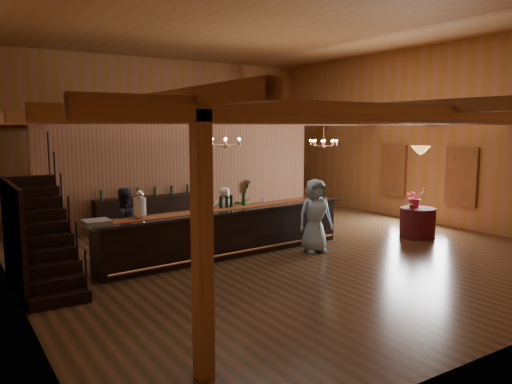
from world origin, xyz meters
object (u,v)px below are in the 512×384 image
pendant_lamp (421,150)px  chandelier_right (323,142)px  tasting_bar (228,232)px  raffle_drum (310,193)px  guest (315,216)px  round_table (417,223)px  floor_plant (243,198)px  backbar_shelf (156,213)px  bartender (224,217)px  chandelier_left (226,141)px  staff_second (124,225)px  beverage_dispenser (140,205)px

pendant_lamp → chandelier_right: bearing=118.7°
tasting_bar → pendant_lamp: (5.28, -1.14, 1.84)m
raffle_drum → guest: (-0.63, -0.99, -0.40)m
round_table → floor_plant: 5.76m
pendant_lamp → floor_plant: 6.02m
round_table → pendant_lamp: (0.00, 0.00, 1.99)m
backbar_shelf → bartender: 3.04m
floor_plant → chandelier_left: bearing=-126.7°
floor_plant → staff_second: bearing=-147.4°
tasting_bar → floor_plant: (2.91, 4.11, 0.08)m
beverage_dispenser → staff_second: beverage_dispenser is taller
backbar_shelf → floor_plant: floor_plant is taller
backbar_shelf → chandelier_left: (0.56, -3.25, 2.16)m
pendant_lamp → floor_plant: (-2.37, 5.25, -1.76)m
chandelier_left → staff_second: chandelier_left is taller
chandelier_left → backbar_shelf: bearing=99.7°
guest → floor_plant: size_ratio=1.39×
raffle_drum → backbar_shelf: bearing=128.6°
pendant_lamp → raffle_drum: bearing=154.8°
beverage_dispenser → raffle_drum: size_ratio=1.76×
tasting_bar → pendant_lamp: bearing=-16.6°
staff_second → guest: guest is taller
round_table → chandelier_left: size_ratio=1.18×
chandelier_left → pendant_lamp: 5.32m
backbar_shelf → beverage_dispenser: bearing=-114.7°
tasting_bar → chandelier_left: chandelier_left is taller
beverage_dispenser → pendant_lamp: 7.59m
chandelier_right → bartender: bearing=-172.4°
bartender → backbar_shelf: bearing=-63.8°
chandelier_right → floor_plant: bearing=110.3°
chandelier_left → chandelier_right: bearing=11.9°
backbar_shelf → guest: (2.25, -4.60, 0.39)m
bartender → staff_second: size_ratio=0.92×
pendant_lamp → bartender: size_ratio=0.59×
beverage_dispenser → backbar_shelf: (1.84, 3.87, -0.90)m
tasting_bar → round_table: size_ratio=7.07×
pendant_lamp → guest: pendant_lamp is taller
beverage_dispenser → round_table: size_ratio=0.64×
beverage_dispenser → guest: 4.19m
backbar_shelf → round_table: bearing=-40.4°
beverage_dispenser → chandelier_left: chandelier_left is taller
chandelier_right → guest: chandelier_right is taller
chandelier_right → bartender: 4.07m
guest → beverage_dispenser: bearing=-176.6°
chandelier_right → pendant_lamp: bearing=-61.3°
beverage_dispenser → round_table: 7.58m
chandelier_left → floor_plant: chandelier_left is taller
backbar_shelf → guest: size_ratio=1.99×
backbar_shelf → guest: guest is taller
tasting_bar → raffle_drum: raffle_drum is taller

